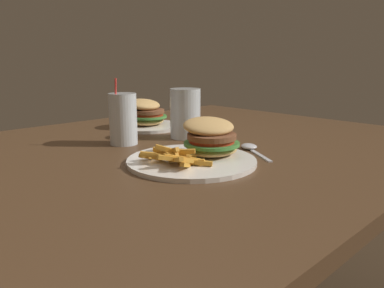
% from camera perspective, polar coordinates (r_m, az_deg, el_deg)
% --- Properties ---
extents(dining_table, '(1.62, 1.10, 0.71)m').
position_cam_1_polar(dining_table, '(0.98, -6.11, -7.71)').
color(dining_table, '#4C331E').
rests_on(dining_table, ground_plane).
extents(meal_plate_near, '(0.29, 0.29, 0.10)m').
position_cam_1_polar(meal_plate_near, '(0.85, 1.37, -0.66)').
color(meal_plate_near, white).
rests_on(meal_plate_near, dining_table).
extents(beer_glass, '(0.09, 0.09, 0.14)m').
position_cam_1_polar(beer_glass, '(1.10, -1.03, 4.44)').
color(beer_glass, silver).
rests_on(beer_glass, dining_table).
extents(juice_glass, '(0.07, 0.07, 0.18)m').
position_cam_1_polar(juice_glass, '(1.03, -10.53, 3.43)').
color(juice_glass, silver).
rests_on(juice_glass, dining_table).
extents(spoon, '(0.10, 0.15, 0.01)m').
position_cam_1_polar(spoon, '(0.97, 8.86, -0.51)').
color(spoon, silver).
rests_on(spoon, dining_table).
extents(meal_plate_far, '(0.23, 0.23, 0.10)m').
position_cam_1_polar(meal_plate_far, '(1.27, -6.88, 4.10)').
color(meal_plate_far, white).
rests_on(meal_plate_far, dining_table).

